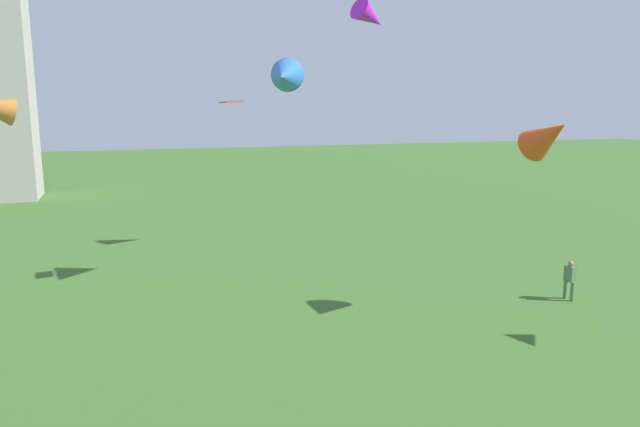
# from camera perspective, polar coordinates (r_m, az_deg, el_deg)

# --- Properties ---
(person_3) EXTENTS (0.29, 0.52, 1.69)m
(person_3) POSITION_cam_1_polar(r_m,az_deg,el_deg) (26.52, 23.25, -5.81)
(person_3) COLOR #51754C
(person_3) RESTS_ON ground_plane
(kite_flying_1) EXTENTS (2.29, 2.66, 1.70)m
(kite_flying_1) POSITION_cam_1_polar(r_m,az_deg,el_deg) (25.72, -3.51, 13.29)
(kite_flying_1) COLOR blue
(kite_flying_3) EXTENTS (1.33, 2.19, 1.94)m
(kite_flying_3) POSITION_cam_1_polar(r_m,az_deg,el_deg) (22.63, 21.41, 7.11)
(kite_flying_3) COLOR #ED4D1B
(kite_flying_6) EXTENTS (2.42, 1.90, 1.87)m
(kite_flying_6) POSITION_cam_1_polar(r_m,az_deg,el_deg) (32.68, 4.92, 18.66)
(kite_flying_6) COLOR #B81FD1
(kite_flying_8) EXTENTS (0.90, 1.20, 0.11)m
(kite_flying_8) POSITION_cam_1_polar(r_m,az_deg,el_deg) (25.99, -8.69, 10.76)
(kite_flying_8) COLOR red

